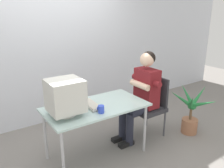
# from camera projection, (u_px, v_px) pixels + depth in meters

# --- Properties ---
(ground_plane) EXTENTS (12.00, 12.00, 0.00)m
(ground_plane) POSITION_uv_depth(u_px,v_px,m) (97.00, 154.00, 3.17)
(ground_plane) COLOR gray
(wall_back) EXTENTS (8.00, 0.10, 3.00)m
(wall_back) POSITION_uv_depth(u_px,v_px,m) (69.00, 35.00, 3.98)
(wall_back) COLOR silver
(wall_back) RESTS_ON ground_plane
(desk) EXTENTS (1.32, 0.71, 0.73)m
(desk) POSITION_uv_depth(u_px,v_px,m) (96.00, 110.00, 2.97)
(desk) COLOR #B7B7BC
(desk) RESTS_ON ground_plane
(crt_monitor) EXTENTS (0.40, 0.36, 0.43)m
(crt_monitor) POSITION_uv_depth(u_px,v_px,m) (66.00, 96.00, 2.61)
(crt_monitor) COLOR silver
(crt_monitor) RESTS_ON desk
(keyboard) EXTENTS (0.18, 0.42, 0.03)m
(keyboard) POSITION_uv_depth(u_px,v_px,m) (91.00, 105.00, 2.95)
(keyboard) COLOR silver
(keyboard) RESTS_ON desk
(office_chair) EXTENTS (0.47, 0.47, 0.92)m
(office_chair) POSITION_uv_depth(u_px,v_px,m) (150.00, 103.00, 3.58)
(office_chair) COLOR #4C4C51
(office_chair) RESTS_ON ground_plane
(person_seated) EXTENTS (0.67, 0.56, 1.34)m
(person_seated) POSITION_uv_depth(u_px,v_px,m) (142.00, 92.00, 3.41)
(person_seated) COLOR maroon
(person_seated) RESTS_ON ground_plane
(potted_plant) EXTENTS (0.72, 0.76, 0.78)m
(potted_plant) POSITION_uv_depth(u_px,v_px,m) (191.00, 113.00, 3.64)
(potted_plant) COLOR #9E6647
(potted_plant) RESTS_ON ground_plane
(desk_mug) EXTENTS (0.08, 0.09, 0.09)m
(desk_mug) POSITION_uv_depth(u_px,v_px,m) (101.00, 109.00, 2.74)
(desk_mug) COLOR blue
(desk_mug) RESTS_ON desk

